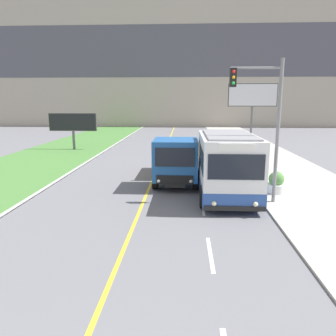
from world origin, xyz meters
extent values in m
cube|color=silver|center=(2.75, 7.80, 0.00)|extent=(0.12, 2.40, 0.01)
cube|color=silver|center=(2.75, 12.40, 0.00)|extent=(0.12, 2.40, 0.01)
cube|color=silver|center=(2.75, 17.00, 0.00)|extent=(0.12, 2.40, 0.01)
cube|color=silver|center=(2.75, 21.60, 0.00)|extent=(0.12, 2.40, 0.01)
cube|color=silver|center=(2.75, 26.20, 0.00)|extent=(0.12, 2.40, 0.01)
cube|color=silver|center=(2.75, 30.80, 0.00)|extent=(0.12, 2.40, 0.01)
cube|color=silver|center=(2.75, 35.40, 0.00)|extent=(0.12, 2.40, 0.01)
cube|color=#A89E8E|center=(0.00, 61.20, 12.37)|extent=(80.00, 8.00, 24.74)
cube|color=#4C4C56|center=(0.00, 57.18, 12.99)|extent=(80.00, 0.04, 8.66)
cube|color=white|center=(3.96, 13.76, 1.67)|extent=(2.55, 5.25, 2.79)
cube|color=#2D519E|center=(3.96, 13.76, 0.62)|extent=(2.57, 5.27, 0.70)
cube|color=black|center=(3.96, 13.76, 2.09)|extent=(2.57, 4.83, 0.98)
cube|color=gray|center=(3.96, 13.76, 3.10)|extent=(2.17, 4.72, 0.08)
cube|color=black|center=(3.96, 11.11, 2.09)|extent=(2.24, 0.04, 1.03)
cube|color=black|center=(3.96, 11.10, 0.38)|extent=(2.50, 0.06, 0.20)
sphere|color=#F4EAB2|center=(3.13, 11.09, 0.57)|extent=(0.20, 0.20, 0.20)
sphere|color=#F4EAB2|center=(4.79, 11.09, 0.57)|extent=(0.20, 0.20, 0.20)
cube|color=white|center=(3.96, 11.11, 2.88)|extent=(1.40, 0.04, 0.28)
cylinder|color=black|center=(2.75, 12.29, 0.50)|extent=(0.28, 1.00, 1.00)
cylinder|color=black|center=(5.17, 12.29, 0.50)|extent=(0.28, 1.00, 1.00)
cylinder|color=black|center=(2.75, 15.44, 0.50)|extent=(0.28, 1.00, 1.00)
cylinder|color=black|center=(5.17, 15.44, 0.50)|extent=(0.28, 1.00, 1.00)
cube|color=black|center=(1.43, 17.64, 0.45)|extent=(1.05, 6.63, 0.20)
cube|color=#235BA3|center=(1.43, 15.59, 1.60)|extent=(2.32, 2.53, 2.10)
cube|color=black|center=(1.43, 14.30, 1.91)|extent=(1.98, 0.04, 0.95)
cube|color=black|center=(1.43, 14.29, 0.77)|extent=(1.86, 0.06, 0.44)
sphere|color=silver|center=(0.62, 14.28, 0.70)|extent=(0.18, 0.18, 0.18)
sphere|color=silver|center=(2.24, 14.28, 0.70)|extent=(0.18, 0.18, 0.18)
cube|color=#B7931E|center=(1.43, 19.03, 0.61)|extent=(2.21, 3.85, 0.12)
cube|color=#B7931E|center=(0.39, 19.03, 1.21)|extent=(0.12, 3.85, 1.32)
cube|color=#B7931E|center=(2.47, 19.03, 1.21)|extent=(0.12, 3.85, 1.32)
cube|color=#B7931E|center=(1.43, 17.16, 1.21)|extent=(2.21, 0.12, 1.32)
cube|color=#B7931E|center=(1.43, 20.90, 1.21)|extent=(2.21, 0.12, 1.32)
cube|color=#B7931E|center=(1.43, 17.16, 1.99)|extent=(2.21, 0.12, 0.24)
cylinder|color=black|center=(0.36, 15.33, 0.52)|extent=(0.30, 1.04, 1.04)
cylinder|color=black|center=(2.50, 15.33, 0.52)|extent=(0.30, 1.04, 1.04)
cylinder|color=black|center=(0.36, 19.22, 0.52)|extent=(0.30, 1.04, 1.04)
cylinder|color=black|center=(2.50, 19.22, 0.52)|extent=(0.30, 1.04, 1.04)
cylinder|color=slate|center=(6.03, 13.09, 3.22)|extent=(0.16, 0.16, 6.44)
cylinder|color=slate|center=(4.93, 13.09, 6.04)|extent=(2.20, 0.10, 0.10)
cube|color=black|center=(3.97, 13.09, 5.64)|extent=(0.28, 0.24, 0.80)
sphere|color=red|center=(3.97, 12.96, 5.88)|extent=(0.14, 0.14, 0.14)
sphere|color=orange|center=(3.97, 12.96, 5.64)|extent=(0.14, 0.14, 0.14)
sphere|color=green|center=(3.97, 12.96, 5.40)|extent=(0.14, 0.14, 0.14)
cylinder|color=#59595B|center=(9.58, 36.96, 2.04)|extent=(0.24, 0.24, 4.08)
cube|color=#333333|center=(9.58, 36.96, 5.29)|extent=(5.55, 0.20, 2.57)
cube|color=silver|center=(9.58, 36.85, 5.29)|extent=(5.39, 0.02, 2.41)
cylinder|color=#59595B|center=(-8.82, 29.31, 0.94)|extent=(0.24, 0.24, 1.89)
cube|color=#333333|center=(-8.82, 29.31, 2.65)|extent=(4.58, 0.20, 1.67)
cube|color=black|center=(-8.82, 29.20, 2.65)|extent=(4.42, 0.02, 1.51)
cylinder|color=silver|center=(6.55, 14.61, 0.31)|extent=(0.95, 0.95, 0.45)
sphere|color=#518442|center=(6.55, 14.61, 0.80)|extent=(0.76, 0.76, 0.76)
cylinder|color=silver|center=(6.33, 18.49, 0.33)|extent=(0.91, 0.91, 0.50)
sphere|color=#518442|center=(6.33, 18.49, 0.83)|extent=(0.73, 0.73, 0.73)
camera|label=1|loc=(1.93, -1.67, 4.67)|focal=35.00mm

